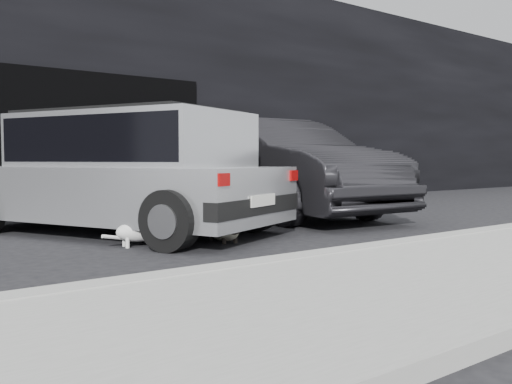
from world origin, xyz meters
TOP-DOWN VIEW (x-y plane):
  - ground at (0.00, 0.00)m, footprint 80.00×80.00m
  - building_facade at (1.00, 6.00)m, footprint 34.00×4.00m
  - garage_opening at (1.00, 3.99)m, footprint 4.00×0.10m
  - curb at (1.00, -2.60)m, footprint 18.00×0.25m
  - sidewalk at (1.00, -3.80)m, footprint 18.00×2.20m
  - silver_hatchback at (-0.20, 0.58)m, footprint 3.49×4.72m
  - second_car at (2.84, 1.18)m, footprint 2.19×5.24m
  - cat_siamese at (0.37, -0.90)m, footprint 0.38×0.86m
  - cat_white at (-0.53, -0.57)m, footprint 0.80×0.36m

SIDE VIEW (x-z plane):
  - ground at x=0.00m, z-range 0.00..0.00m
  - sidewalk at x=1.00m, z-range 0.00..0.11m
  - curb at x=1.00m, z-range 0.00..0.12m
  - cat_siamese at x=0.37m, z-range -0.01..0.28m
  - cat_white at x=-0.53m, z-range -0.01..0.37m
  - second_car at x=2.84m, z-range 0.00..1.68m
  - silver_hatchback at x=-0.20m, z-range 0.07..1.66m
  - garage_opening at x=1.00m, z-range 0.00..2.60m
  - building_facade at x=1.00m, z-range 0.00..5.00m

